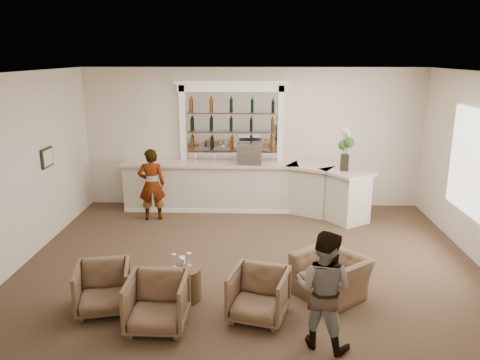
% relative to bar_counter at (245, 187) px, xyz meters
% --- Properties ---
extents(ground, '(8.00, 8.00, 0.00)m').
position_rel_bar_counter_xyz_m(ground, '(0.16, -3.00, -0.57)').
color(ground, brown).
rests_on(ground, ground).
extents(room_shell, '(8.04, 7.02, 3.32)m').
position_rel_bar_counter_xyz_m(room_shell, '(0.33, -2.29, 1.77)').
color(room_shell, beige).
rests_on(room_shell, ground).
extents(bar_counter, '(5.72, 1.80, 1.14)m').
position_rel_bar_counter_xyz_m(bar_counter, '(0.00, 0.00, 0.00)').
color(bar_counter, beige).
rests_on(bar_counter, ground).
extents(back_bar_alcove, '(2.64, 0.25, 3.00)m').
position_rel_bar_counter_xyz_m(back_bar_alcove, '(-0.34, 0.41, 1.46)').
color(back_bar_alcove, white).
rests_on(back_bar_alcove, ground).
extents(cocktail_table, '(0.57, 0.57, 0.50)m').
position_rel_bar_counter_xyz_m(cocktail_table, '(-0.84, -4.15, -0.32)').
color(cocktail_table, '#49331F').
rests_on(cocktail_table, ground).
extents(sommelier, '(0.65, 0.49, 1.61)m').
position_rel_bar_counter_xyz_m(sommelier, '(-2.05, -0.65, 0.23)').
color(sommelier, gray).
rests_on(sommelier, ground).
extents(guest, '(0.93, 0.86, 1.54)m').
position_rel_bar_counter_xyz_m(guest, '(1.10, -5.25, 0.20)').
color(guest, gray).
rests_on(guest, ground).
extents(armchair_left, '(0.90, 0.91, 0.70)m').
position_rel_bar_counter_xyz_m(armchair_left, '(-1.93, -4.52, -0.23)').
color(armchair_left, brown).
rests_on(armchair_left, ground).
extents(armchair_center, '(0.79, 0.81, 0.73)m').
position_rel_bar_counter_xyz_m(armchair_center, '(-1.06, -4.93, -0.21)').
color(armchair_center, brown).
rests_on(armchair_center, ground).
extents(armchair_right, '(0.94, 0.95, 0.71)m').
position_rel_bar_counter_xyz_m(armchair_right, '(0.30, -4.65, -0.22)').
color(armchair_right, brown).
rests_on(armchair_right, ground).
extents(armchair_far, '(1.31, 1.32, 0.65)m').
position_rel_bar_counter_xyz_m(armchair_far, '(1.40, -3.97, -0.25)').
color(armchair_far, brown).
rests_on(armchair_far, ground).
extents(espresso_machine, '(0.57, 0.48, 0.48)m').
position_rel_bar_counter_xyz_m(espresso_machine, '(0.10, -0.00, 0.81)').
color(espresso_machine, '#B4B4B9').
rests_on(espresso_machine, bar_counter).
extents(flower_vase, '(0.25, 0.25, 0.94)m').
position_rel_bar_counter_xyz_m(flower_vase, '(2.16, -0.56, 1.09)').
color(flower_vase, black).
rests_on(flower_vase, bar_counter).
extents(wine_glass_bar_left, '(0.07, 0.07, 0.21)m').
position_rel_bar_counter_xyz_m(wine_glass_bar_left, '(-1.16, 0.05, 0.67)').
color(wine_glass_bar_left, white).
rests_on(wine_glass_bar_left, bar_counter).
extents(wine_glass_bar_right, '(0.07, 0.07, 0.21)m').
position_rel_bar_counter_xyz_m(wine_glass_bar_right, '(-0.71, -0.02, 0.67)').
color(wine_glass_bar_right, white).
rests_on(wine_glass_bar_right, bar_counter).
extents(wine_glass_tbl_a, '(0.07, 0.07, 0.21)m').
position_rel_bar_counter_xyz_m(wine_glass_tbl_a, '(-0.96, -4.12, 0.03)').
color(wine_glass_tbl_a, white).
rests_on(wine_glass_tbl_a, cocktail_table).
extents(wine_glass_tbl_b, '(0.07, 0.07, 0.21)m').
position_rel_bar_counter_xyz_m(wine_glass_tbl_b, '(-0.74, -4.07, 0.03)').
color(wine_glass_tbl_b, white).
rests_on(wine_glass_tbl_b, cocktail_table).
extents(wine_glass_tbl_c, '(0.07, 0.07, 0.21)m').
position_rel_bar_counter_xyz_m(wine_glass_tbl_c, '(-0.80, -4.28, 0.03)').
color(wine_glass_tbl_c, white).
rests_on(wine_glass_tbl_c, cocktail_table).
extents(napkin_holder, '(0.08, 0.08, 0.12)m').
position_rel_bar_counter_xyz_m(napkin_holder, '(-0.86, -4.01, -0.01)').
color(napkin_holder, silver).
rests_on(napkin_holder, cocktail_table).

